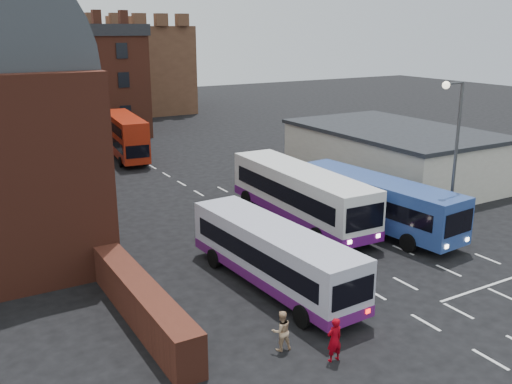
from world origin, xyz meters
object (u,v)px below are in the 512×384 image
pedestrian_red (334,340)px  bus_blue (376,200)px  pedestrian_beige (281,331)px  bus_red_double (125,136)px  bus_white_outbound (273,252)px  bus_white_inbound (300,191)px  street_lamp (453,146)px

pedestrian_red → bus_blue: bearing=-136.1°
bus_blue → pedestrian_beige: bus_blue is taller
bus_red_double → bus_white_outbound: bearing=91.2°
bus_white_outbound → pedestrian_red: size_ratio=6.33×
bus_white_inbound → pedestrian_red: bearing=61.6°
street_lamp → bus_red_double: bearing=107.1°
bus_white_inbound → bus_red_double: bus_red_double is taller
bus_white_inbound → bus_red_double: size_ratio=1.23×
bus_white_outbound → pedestrian_beige: 5.65m
bus_red_double → pedestrian_beige: (-5.41, -35.04, -1.34)m
bus_white_outbound → bus_blue: size_ratio=0.94×
street_lamp → pedestrian_beige: 16.18m
pedestrian_red → bus_red_double: bearing=-95.1°
bus_red_double → street_lamp: bearing=113.5°
bus_blue → street_lamp: bearing=117.8°
bus_white_outbound → bus_white_inbound: bus_white_inbound is taller
bus_white_outbound → street_lamp: bearing=-2.2°
pedestrian_beige → bus_white_outbound: bearing=-108.7°
bus_blue → bus_red_double: size_ratio=1.15×
bus_white_outbound → bus_blue: bus_blue is taller
bus_white_inbound → bus_blue: (3.24, -3.34, -0.16)m
pedestrian_beige → street_lamp: bearing=-150.8°
pedestrian_red → pedestrian_beige: (-1.26, 1.62, -0.06)m
bus_blue → pedestrian_red: size_ratio=6.77×
bus_blue → pedestrian_beige: 15.04m
street_lamp → pedestrian_beige: size_ratio=5.69×
bus_white_inbound → street_lamp: 9.45m
bus_white_inbound → pedestrian_red: (-7.84, -13.50, -1.15)m
bus_white_outbound → bus_red_double: bus_red_double is taller
bus_red_double → pedestrian_beige: size_ratio=6.38×
bus_white_inbound → bus_blue: bus_white_inbound is taller
bus_white_outbound → bus_blue: 10.32m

